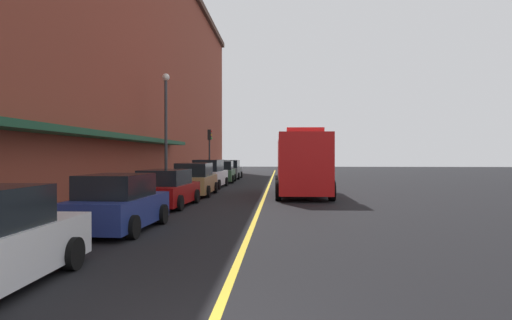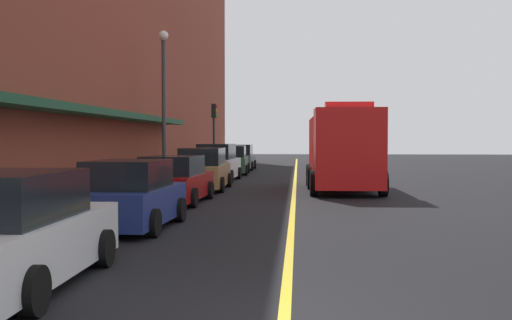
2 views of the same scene
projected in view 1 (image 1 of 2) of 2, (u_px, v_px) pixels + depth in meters
The scene contains 15 objects.
ground_plane at pixel (268, 188), 30.11m from camera, with size 112.00×112.00×0.00m, color black.
sidewalk_left at pixel (179, 186), 30.46m from camera, with size 2.40×70.00×0.15m, color #9E9B93.
lane_center_stripe at pixel (268, 188), 30.11m from camera, with size 0.16×70.00×0.01m, color gold.
brick_building_left at pixel (87, 56), 29.71m from camera, with size 10.97×64.00×17.94m.
parked_car_1 at pixel (118, 204), 12.88m from camera, with size 2.18×4.17×1.67m.
parked_car_2 at pixel (166, 189), 18.88m from camera, with size 2.25×4.72×1.61m.
parked_car_3 at pixel (195, 180), 24.34m from camera, with size 2.13×4.62×1.80m.
parked_car_4 at pixel (209, 175), 30.05m from camera, with size 2.20×4.88×1.92m.
parked_car_5 at pixel (223, 172), 35.95m from camera, with size 2.15×4.29×1.76m.
parked_car_6 at pixel (230, 170), 41.71m from camera, with size 2.04×4.76×1.78m.
fire_truck at pixel (302, 165), 24.07m from camera, with size 3.00×7.74×3.57m.
parking_meter_0 at pixel (142, 181), 19.62m from camera, with size 0.14×0.18×1.33m.
parking_meter_1 at pixel (104, 188), 15.39m from camera, with size 0.14×0.18×1.33m.
street_lamp_left at pixel (166, 119), 26.00m from camera, with size 0.44×0.44×6.94m.
traffic_light_near at pixel (210, 145), 37.83m from camera, with size 0.38×0.36×4.30m.
Camera 1 is at (0.90, -5.08, 2.22)m, focal length 30.72 mm.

